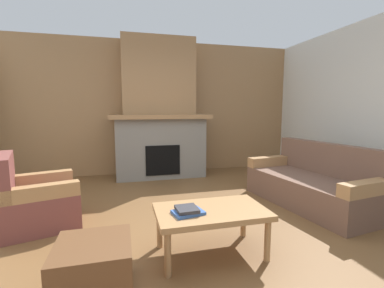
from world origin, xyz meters
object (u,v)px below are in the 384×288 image
object	(u,v)px
fireplace	(159,118)
coffee_table	(211,215)
couch	(313,185)
ottoman	(94,270)
armchair	(36,201)

from	to	relation	value
fireplace	coffee_table	bearing A→B (deg)	-89.20
fireplace	couch	size ratio (longest dim) A/B	1.42
fireplace	ottoman	bearing A→B (deg)	-105.44
coffee_table	armchair	bearing A→B (deg)	148.56
ottoman	armchair	bearing A→B (deg)	118.50
ottoman	couch	bearing A→B (deg)	23.33
armchair	coffee_table	size ratio (longest dim) A/B	0.94
fireplace	ottoman	distance (m)	3.66
couch	ottoman	bearing A→B (deg)	-156.67
couch	armchair	size ratio (longest dim) A/B	2.02
armchair	coffee_table	distance (m)	2.03
ottoman	fireplace	bearing A→B (deg)	74.56
fireplace	armchair	size ratio (longest dim) A/B	2.87
fireplace	armchair	world-z (taller)	fireplace
couch	fireplace	bearing A→B (deg)	129.82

